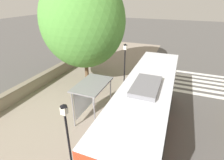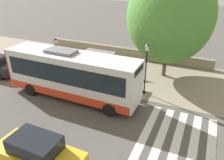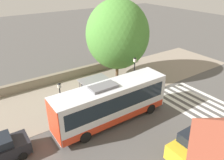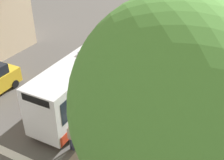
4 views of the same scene
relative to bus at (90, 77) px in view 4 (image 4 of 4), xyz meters
name	(u,v)px [view 4 (image 4 of 4)]	position (x,y,z in m)	size (l,w,h in m)	color
ground_plane	(113,108)	(-1.85, 0.14, -1.98)	(120.00, 120.00, 0.00)	#514F4C
sidewalk_plaza	(176,128)	(-6.35, 0.14, -1.97)	(9.00, 44.00, 0.02)	gray
bus	(90,77)	(0.00, 0.00, 0.00)	(2.60, 10.64, 3.85)	silver
bus_shelter	(138,90)	(-3.74, 0.38, 0.21)	(1.78, 2.86, 2.65)	slate
pedestrian	(71,136)	(-1.58, 4.69, -0.93)	(0.34, 0.24, 1.78)	#2D3347
bench	(142,149)	(-5.25, 3.30, -1.51)	(0.40, 1.66, 0.88)	maroon
street_lamp_near	(147,62)	(-2.84, -3.50, 0.23)	(0.28, 0.28, 3.70)	black
street_lamp_far	(87,126)	(-2.89, 5.00, 0.51)	(0.28, 0.28, 4.21)	black
shade_tree	(169,105)	(-7.03, 5.69, 3.63)	(7.45, 7.45, 9.72)	brown
parked_car_behind_bus	(147,44)	(-0.67, -9.26, -1.08)	(1.99, 4.22, 1.85)	black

